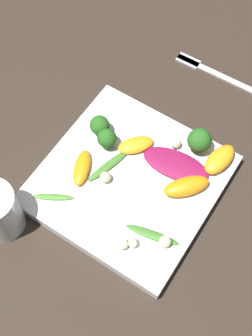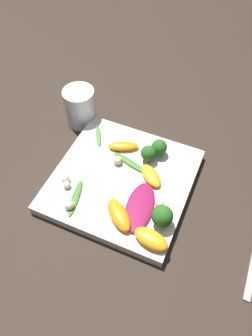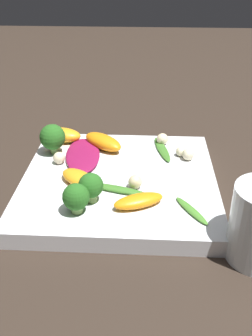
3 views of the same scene
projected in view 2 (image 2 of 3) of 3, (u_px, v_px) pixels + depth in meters
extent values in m
plane|color=#2D231C|center=(122.00, 184.00, 0.65)|extent=(2.40, 2.40, 0.00)
cube|color=white|center=(122.00, 181.00, 0.64)|extent=(0.26, 0.26, 0.02)
cylinder|color=white|center=(80.00, 107.00, 0.72)|extent=(0.07, 0.07, 0.09)
ellipsoid|color=maroon|center=(140.00, 207.00, 0.59)|extent=(0.11, 0.06, 0.01)
ellipsoid|color=orange|center=(151.00, 176.00, 0.62)|extent=(0.06, 0.06, 0.02)
ellipsoid|color=orange|center=(123.00, 146.00, 0.67)|extent=(0.05, 0.07, 0.01)
ellipsoid|color=orange|center=(119.00, 215.00, 0.57)|extent=(0.07, 0.07, 0.02)
ellipsoid|color=orange|center=(151.00, 239.00, 0.54)|extent=(0.04, 0.07, 0.02)
cylinder|color=#7A9E51|center=(148.00, 158.00, 0.65)|extent=(0.01, 0.01, 0.01)
sphere|color=#26601E|center=(148.00, 153.00, 0.64)|extent=(0.03, 0.03, 0.03)
cylinder|color=#84AD5B|center=(159.00, 152.00, 0.66)|extent=(0.01, 0.01, 0.01)
sphere|color=#26601E|center=(159.00, 147.00, 0.65)|extent=(0.03, 0.03, 0.03)
cylinder|color=#7A9E51|center=(161.00, 221.00, 0.57)|extent=(0.01, 0.01, 0.02)
sphere|color=#26601E|center=(162.00, 216.00, 0.55)|extent=(0.04, 0.04, 0.04)
ellipsoid|color=#47842D|center=(98.00, 136.00, 0.69)|extent=(0.06, 0.04, 0.00)
ellipsoid|color=#3D7528|center=(75.00, 198.00, 0.60)|extent=(0.08, 0.03, 0.00)
ellipsoid|color=#3D7528|center=(129.00, 162.00, 0.65)|extent=(0.03, 0.08, 0.01)
sphere|color=beige|center=(160.00, 203.00, 0.59)|extent=(0.02, 0.02, 0.02)
sphere|color=beige|center=(65.00, 178.00, 0.62)|extent=(0.02, 0.02, 0.02)
sphere|color=beige|center=(69.00, 205.00, 0.58)|extent=(0.02, 0.02, 0.02)
sphere|color=beige|center=(118.00, 161.00, 0.64)|extent=(0.02, 0.02, 0.02)
sphere|color=beige|center=(67.00, 185.00, 0.61)|extent=(0.01, 0.01, 0.01)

